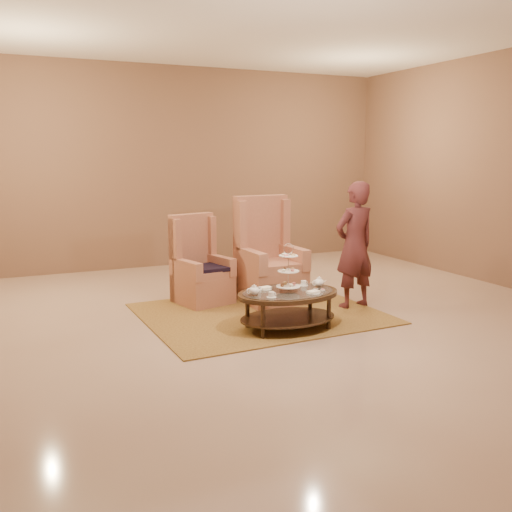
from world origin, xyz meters
name	(u,v)px	position (x,y,z in m)	size (l,w,h in m)	color
ground	(274,322)	(0.00, 0.00, 0.00)	(8.00, 8.00, 0.00)	#C3A891
ceiling	(274,322)	(0.00, 0.00, 0.00)	(8.00, 8.00, 0.02)	white
wall_back	(176,167)	(0.00, 4.00, 1.75)	(8.00, 0.04, 3.50)	brown
rug	(260,313)	(-0.01, 0.40, 0.01)	(2.92, 2.46, 0.02)	olive
tea_table	(288,298)	(0.02, -0.31, 0.36)	(1.20, 0.83, 1.00)	black
armchair_left	(200,273)	(-0.51, 1.25, 0.40)	(0.79, 0.81, 1.19)	#B57155
armchair_right	(268,266)	(0.37, 0.97, 0.48)	(0.80, 0.83, 1.43)	#B57155
person	(355,245)	(1.25, 0.19, 0.82)	(0.65, 0.47, 1.65)	#502223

